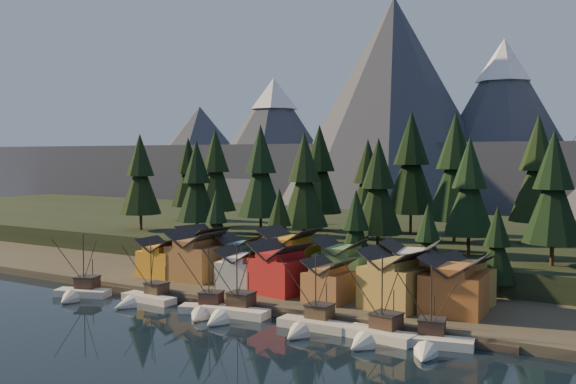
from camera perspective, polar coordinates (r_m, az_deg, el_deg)
The scene contains 44 objects.
ground at distance 92.72m, azimuth -7.88°, elevation -12.58°, with size 500.00×500.00×0.00m, color black.
shore_strip at distance 125.15m, azimuth 3.93°, elevation -8.03°, with size 400.00×50.00×1.50m, color #3C382C.
hillside at distance 170.11m, azimuth 11.78°, elevation -4.30°, with size 420.00×100.00×6.00m, color black.
dock at distance 105.42m, azimuth -2.09°, elevation -10.32°, with size 80.00×4.00×1.00m, color #463D32.
mountain_ridge at distance 288.90m, azimuth 19.37°, elevation 3.27°, with size 560.00×190.00×90.00m.
boat_0 at distance 120.59m, azimuth -18.09°, elevation -7.78°, with size 10.53×11.15×12.55m.
boat_1 at distance 113.57m, azimuth -12.75°, elevation -8.59°, with size 10.96×11.86×11.52m.
boat_2 at distance 103.93m, azimuth -7.33°, elevation -9.50°, with size 9.82×10.42×11.80m.
boat_3 at distance 101.51m, azimuth -5.13°, elevation -9.77°, with size 11.76×12.62×12.86m.
boat_4 at distance 94.02m, azimuth 1.93°, elevation -10.87°, with size 10.98×11.92×12.33m.
boat_5 at distance 89.38m, azimuth 7.76°, elevation -11.51°, with size 10.66×11.38×12.88m.
boat_6 at distance 87.64m, azimuth 12.42°, elevation -12.12°, with size 12.00×12.67×11.98m.
house_front_0 at distance 128.80m, azimuth -11.20°, elevation -5.64°, with size 7.86×7.47×7.48m.
house_front_1 at distance 124.46m, azimuth -8.19°, elevation -5.47°, with size 9.24×8.89×9.37m.
house_front_2 at distance 116.27m, azimuth -4.20°, elevation -6.65°, with size 8.33×8.37×7.12m.
house_front_3 at distance 111.22m, azimuth -0.70°, elevation -6.64°, with size 9.78×9.44×8.80m.
house_front_4 at distance 105.61m, azimuth 3.64°, elevation -7.74°, with size 7.12×7.62×6.88m.
house_front_5 at distance 101.44m, azimuth 9.34°, elevation -7.51°, with size 10.07×9.41×9.28m.
house_front_6 at distance 99.90m, azimuth 14.52°, elevation -7.86°, with size 9.32×8.86×8.87m.
house_back_0 at distance 132.93m, azimuth -7.61°, elevation -4.94°, with size 9.82×9.56×9.18m.
house_back_1 at distance 125.34m, azimuth -4.26°, elevation -5.68°, with size 8.32×8.39×8.15m.
house_back_2 at distance 119.66m, azimuth 0.12°, elevation -5.55°, with size 9.86×9.08×10.29m.
house_back_3 at distance 115.48m, azimuth 4.80°, elevation -6.20°, with size 9.65×8.76×9.09m.
house_back_4 at distance 108.51m, azimuth 10.90°, elevation -6.71°, with size 10.34×10.06×9.68m.
house_back_5 at distance 105.88m, azimuth 15.55°, elevation -7.48°, with size 8.22×8.29×8.07m.
tree_hill_0 at distance 169.49m, azimuth -12.99°, elevation 1.28°, with size 10.67×10.67×24.85m.
tree_hill_1 at distance 173.59m, azimuth -6.45°, elevation 1.67°, with size 11.33×11.33×26.38m.
tree_hill_2 at distance 151.82m, azimuth -8.11°, elevation 0.68°, with size 9.79×9.79×22.81m.
tree_hill_3 at distance 155.36m, azimuth -2.45°, elevation 1.57°, with size 11.48×11.48×26.74m.
tree_hill_4 at distance 164.01m, azimuth 2.81°, elevation 1.73°, with size 11.63×11.63×27.09m.
tree_hill_5 at distance 137.39m, azimuth 1.46°, elevation 0.77°, with size 10.40×10.40×24.24m.
tree_hill_6 at distance 147.10m, azimuth 7.09°, elevation 0.66°, with size 9.89×9.89×23.04m.
tree_hill_7 at distance 127.54m, azimuth 8.02°, elevation 0.18°, with size 9.78×9.78×22.78m.
tree_hill_8 at distance 147.19m, azimuth 14.63°, elevation 1.83°, with size 12.41×12.41×28.92m.
tree_hill_9 at distance 128.77m, azimuth 15.81°, elevation 0.17°, with size 9.87×9.87×22.99m.
tree_hill_10 at distance 151.24m, azimuth 21.33°, elevation 1.63°, with size 12.18×12.18×28.37m.
tree_hill_11 at distance 120.44m, azimuth 22.51°, elevation 0.07°, with size 10.26×10.26×23.89m.
tree_hill_15 at distance 161.15m, azimuth 10.90°, elevation 2.25°, with size 12.98×12.98×30.23m.
tree_hill_16 at distance 192.74m, azimuth -8.84°, elevation 1.51°, with size 10.53×10.53×24.54m.
tree_shore_0 at distance 138.70m, azimuth -6.37°, elevation -2.83°, with size 7.12×7.12×16.58m.
tree_shore_1 at distance 129.51m, azimuth -0.77°, elevation -3.10°, with size 7.36×7.36×17.15m.
tree_shore_2 at distance 121.33m, azimuth 6.05°, elevation -3.48°, with size 7.49×7.49×17.45m.
tree_shore_3 at distance 116.20m, azimuth 12.31°, elevation -4.40°, with size 6.61×6.61×15.39m.
tree_shore_4 at distance 112.87m, azimuth 18.09°, elevation -4.71°, with size 6.61×6.61×15.40m.
Camera 1 is at (56.74, -68.80, 25.35)m, focal length 40.00 mm.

